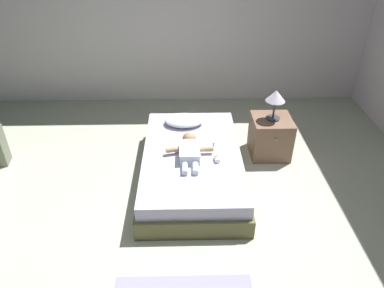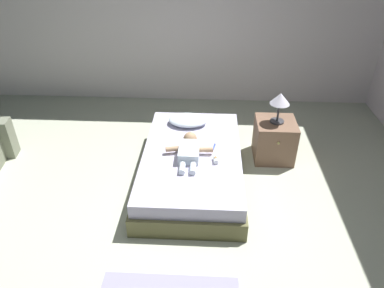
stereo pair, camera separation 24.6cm
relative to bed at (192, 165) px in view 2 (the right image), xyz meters
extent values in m
plane|color=#A9AE98|center=(-0.26, -0.87, -0.17)|extent=(8.00, 8.00, 0.00)
cube|color=silver|center=(-0.26, 2.13, 1.18)|extent=(8.00, 0.12, 2.71)
cube|color=brown|center=(0.00, 0.00, -0.07)|extent=(1.11, 1.88, 0.20)
cube|color=#B7B2CC|center=(0.00, 0.00, 0.11)|extent=(1.06, 1.81, 0.15)
ellipsoid|color=silver|center=(-0.08, 0.61, 0.23)|extent=(0.48, 0.34, 0.11)
cube|color=silver|center=(-0.03, -0.09, 0.24)|extent=(0.22, 0.34, 0.12)
sphere|color=tan|center=(-0.03, 0.14, 0.26)|extent=(0.16, 0.16, 0.16)
cylinder|color=tan|center=(-0.21, -0.04, 0.24)|extent=(0.16, 0.09, 0.06)
cylinder|color=tan|center=(0.15, -0.04, 0.24)|extent=(0.16, 0.06, 0.06)
cylinder|color=silver|center=(-0.08, -0.34, 0.21)|extent=(0.06, 0.17, 0.06)
cylinder|color=silver|center=(0.03, -0.34, 0.21)|extent=(0.06, 0.17, 0.06)
cube|color=blue|center=(0.24, 0.09, 0.19)|extent=(0.04, 0.14, 0.01)
cube|color=white|center=(0.25, 0.16, 0.20)|extent=(0.02, 0.03, 0.01)
cube|color=brown|center=(0.97, 0.47, 0.07)|extent=(0.47, 0.47, 0.49)
sphere|color=tan|center=(0.97, 0.22, 0.18)|extent=(0.03, 0.03, 0.03)
cylinder|color=#333338|center=(0.97, 0.47, 0.33)|extent=(0.16, 0.16, 0.02)
cylinder|color=#333338|center=(0.97, 0.47, 0.45)|extent=(0.02, 0.02, 0.22)
cone|color=silver|center=(0.97, 0.47, 0.62)|extent=(0.23, 0.23, 0.13)
cylinder|color=white|center=(0.26, -0.18, 0.21)|extent=(0.06, 0.11, 0.05)
cone|color=#ECB376|center=(0.26, -0.18, 0.25)|extent=(0.04, 0.04, 0.02)
camera|label=1|loc=(-0.08, -3.22, 2.36)|focal=33.24mm
camera|label=2|loc=(0.17, -3.22, 2.36)|focal=33.24mm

